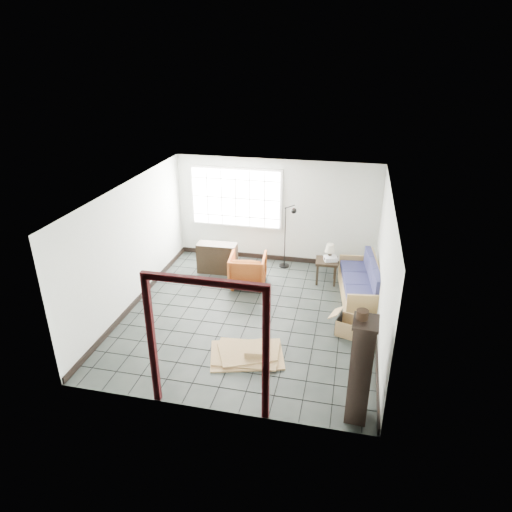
% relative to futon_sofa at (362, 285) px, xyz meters
% --- Properties ---
extents(ground, '(5.50, 5.50, 0.00)m').
position_rel_futon_sofa_xyz_m(ground, '(-2.19, -1.21, -0.31)').
color(ground, black).
rests_on(ground, ground).
extents(room_shell, '(5.02, 5.52, 2.61)m').
position_rel_futon_sofa_xyz_m(room_shell, '(-2.19, -1.18, 1.37)').
color(room_shell, silver).
rests_on(room_shell, ground).
extents(window_panel, '(2.32, 0.08, 1.52)m').
position_rel_futon_sofa_xyz_m(window_panel, '(-3.19, 1.49, 1.29)').
color(window_panel, silver).
rests_on(window_panel, ground).
extents(doorway_trim, '(1.80, 0.08, 2.20)m').
position_rel_futon_sofa_xyz_m(doorway_trim, '(-2.19, -3.91, 1.07)').
color(doorway_trim, '#390C0F').
rests_on(doorway_trim, ground).
extents(futon_sofa, '(0.97, 2.01, 0.85)m').
position_rel_futon_sofa_xyz_m(futon_sofa, '(0.00, 0.00, 0.00)').
color(futon_sofa, '#9D7947').
rests_on(futon_sofa, ground).
extents(armchair, '(0.88, 0.83, 0.82)m').
position_rel_futon_sofa_xyz_m(armchair, '(-2.55, 0.05, 0.10)').
color(armchair, maroon).
rests_on(armchair, ground).
extents(side_table, '(0.53, 0.53, 0.55)m').
position_rel_futon_sofa_xyz_m(side_table, '(-0.82, 0.59, 0.14)').
color(side_table, black).
rests_on(side_table, ground).
extents(table_lamp, '(0.29, 0.29, 0.37)m').
position_rel_futon_sofa_xyz_m(table_lamp, '(-0.76, 0.66, 0.50)').
color(table_lamp, black).
rests_on(table_lamp, side_table).
extents(projector, '(0.33, 0.30, 0.10)m').
position_rel_futon_sofa_xyz_m(projector, '(-0.74, 0.58, 0.29)').
color(projector, silver).
rests_on(projector, side_table).
extents(floor_lamp, '(0.44, 0.38, 1.66)m').
position_rel_futon_sofa_xyz_m(floor_lamp, '(-1.79, 1.12, 0.58)').
color(floor_lamp, black).
rests_on(floor_lamp, ground).
extents(console_shelf, '(0.96, 0.40, 0.73)m').
position_rel_futon_sofa_xyz_m(console_shelf, '(-3.42, 0.54, 0.06)').
color(console_shelf, black).
rests_on(console_shelf, ground).
extents(tall_shelf, '(0.37, 0.46, 1.64)m').
position_rel_futon_sofa_xyz_m(tall_shelf, '(-0.04, -3.61, 0.53)').
color(tall_shelf, black).
rests_on(tall_shelf, ground).
extents(pot, '(0.21, 0.21, 0.13)m').
position_rel_futon_sofa_xyz_m(pot, '(-0.09, -3.56, 1.40)').
color(pot, black).
rests_on(pot, tall_shelf).
extents(open_box, '(0.88, 0.60, 0.46)m').
position_rel_futon_sofa_xyz_m(open_box, '(-0.18, -1.48, -0.14)').
color(open_box, olive).
rests_on(open_box, ground).
extents(cardboard_pile, '(1.47, 1.21, 0.19)m').
position_rel_futon_sofa_xyz_m(cardboard_pile, '(-1.92, -2.55, -0.26)').
color(cardboard_pile, olive).
rests_on(cardboard_pile, ground).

